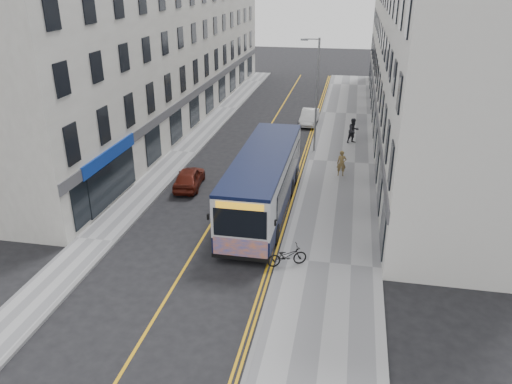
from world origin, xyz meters
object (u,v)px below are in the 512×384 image
at_px(car_white, 309,117).
at_px(streetlamp, 316,92).
at_px(city_bus, 264,180).
at_px(pedestrian_near, 342,163).
at_px(car_maroon, 189,178).
at_px(bicycle, 287,256).
at_px(pedestrian_far, 353,131).

bearing_deg(car_white, streetlamp, -80.36).
height_order(streetlamp, city_bus, streetlamp).
relative_size(pedestrian_near, car_maroon, 0.45).
height_order(car_white, car_maroon, car_white).
bearing_deg(car_maroon, streetlamp, -136.51).
distance_m(pedestrian_near, car_white, 12.28).
xyz_separation_m(streetlamp, car_maroon, (-6.77, -7.93, -3.77)).
relative_size(bicycle, pedestrian_far, 0.95).
bearing_deg(pedestrian_near, pedestrian_far, 82.14).
bearing_deg(streetlamp, pedestrian_near, -64.53).
relative_size(streetlamp, car_maroon, 2.21).
distance_m(bicycle, pedestrian_near, 11.41).
relative_size(streetlamp, bicycle, 4.48).
distance_m(car_white, car_maroon, 16.33).
distance_m(bicycle, car_white, 23.15).
height_order(pedestrian_far, car_maroon, pedestrian_far).
bearing_deg(bicycle, pedestrian_near, -33.84).
relative_size(city_bus, bicycle, 6.40).
bearing_deg(city_bus, streetlamp, 80.25).
xyz_separation_m(pedestrian_near, car_maroon, (-8.94, -3.39, -0.31)).
relative_size(pedestrian_near, car_white, 0.43).
relative_size(streetlamp, pedestrian_near, 4.93).
xyz_separation_m(city_bus, pedestrian_far, (4.56, 12.76, -0.75)).
bearing_deg(car_white, city_bus, -90.52).
relative_size(streetlamp, city_bus, 0.70).
height_order(city_bus, bicycle, city_bus).
bearing_deg(car_white, bicycle, -84.91).
bearing_deg(streetlamp, pedestrian_far, 40.73).
relative_size(pedestrian_far, car_white, 0.50).
xyz_separation_m(streetlamp, bicycle, (0.23, -15.78, -3.79)).
xyz_separation_m(pedestrian_far, car_maroon, (-9.55, -10.32, -0.45)).
bearing_deg(streetlamp, bicycle, -89.16).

